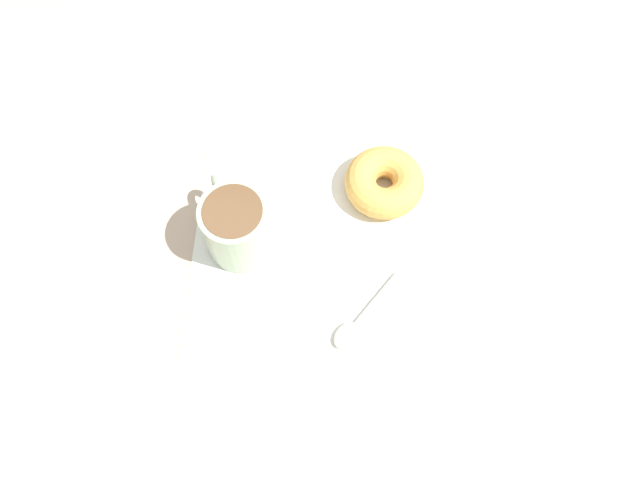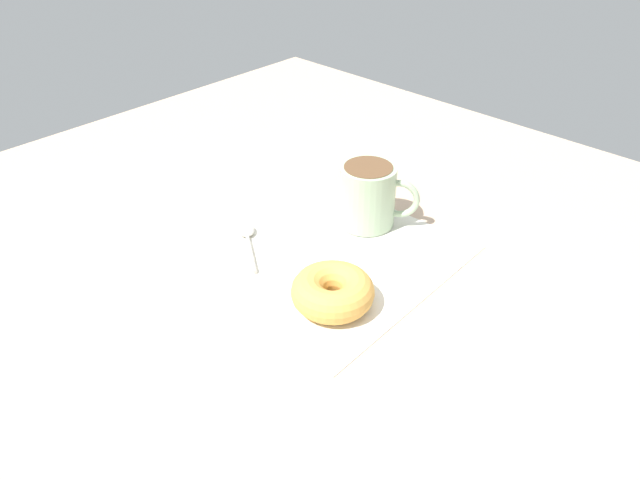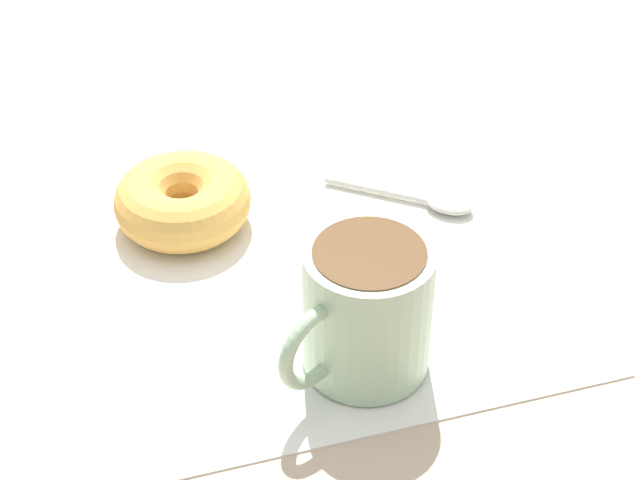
# 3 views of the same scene
# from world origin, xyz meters

# --- Properties ---
(ground_plane) EXTENTS (1.20, 1.20, 0.02)m
(ground_plane) POSITION_xyz_m (0.00, 0.00, -0.01)
(ground_plane) COLOR tan
(napkin) EXTENTS (0.33, 0.33, 0.00)m
(napkin) POSITION_xyz_m (0.03, 0.02, 0.00)
(napkin) COLOR white
(napkin) RESTS_ON ground_plane
(coffee_cup) EXTENTS (0.11, 0.08, 0.09)m
(coffee_cup) POSITION_xyz_m (0.03, 0.13, 0.05)
(coffee_cup) COLOR #9EB793
(coffee_cup) RESTS_ON napkin
(donut) EXTENTS (0.10, 0.10, 0.04)m
(donut) POSITION_xyz_m (0.12, -0.05, 0.02)
(donut) COLOR gold
(donut) RESTS_ON napkin
(spoon) EXTENTS (0.11, 0.08, 0.01)m
(spoon) POSITION_xyz_m (-0.07, -0.02, 0.01)
(spoon) COLOR #B7B2A8
(spoon) RESTS_ON napkin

